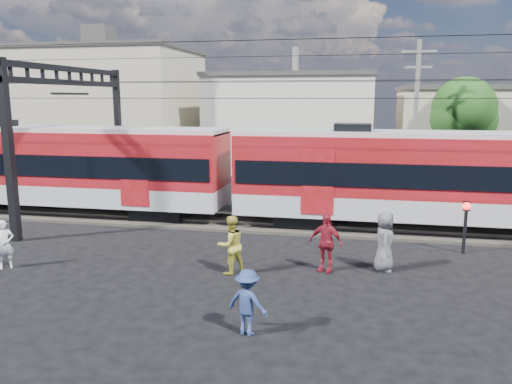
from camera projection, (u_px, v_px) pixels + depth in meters
ground at (246, 294)px, 14.29m from camera, size 120.00×120.00×0.00m
track_bed at (285, 224)px, 21.98m from camera, size 70.00×3.40×0.12m
rail_near at (283, 225)px, 21.23m from camera, size 70.00×0.12×0.12m
rail_far at (288, 217)px, 22.68m from camera, size 70.00×0.12×0.12m
commuter_train at (436, 176)px, 20.34m from camera, size 50.30×3.08×4.17m
catenary at (98, 106)px, 22.71m from camera, size 70.00×9.30×7.52m
building_west at (103, 108)px, 39.83m from camera, size 14.28×10.20×9.30m
building_midwest at (294, 121)px, 39.99m from camera, size 12.24×12.24×7.30m
utility_pole_mid at (415, 116)px, 26.71m from camera, size 1.80×0.24×8.50m
tree_near at (467, 113)px, 29.05m from camera, size 3.82×3.64×6.72m
pedestrian_a at (4, 244)px, 16.32m from camera, size 0.70×0.67×1.61m
pedestrian_b at (231, 245)px, 15.79m from camera, size 1.16×1.14×1.89m
pedestrian_c at (248, 302)px, 11.73m from camera, size 1.16×0.88×1.60m
pedestrian_d at (326, 243)px, 15.99m from camera, size 1.21×0.79×1.91m
pedestrian_e at (385, 242)px, 16.03m from camera, size 0.64×0.97×1.96m
crossing_signal at (466, 217)px, 17.74m from camera, size 0.28×0.28×1.93m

